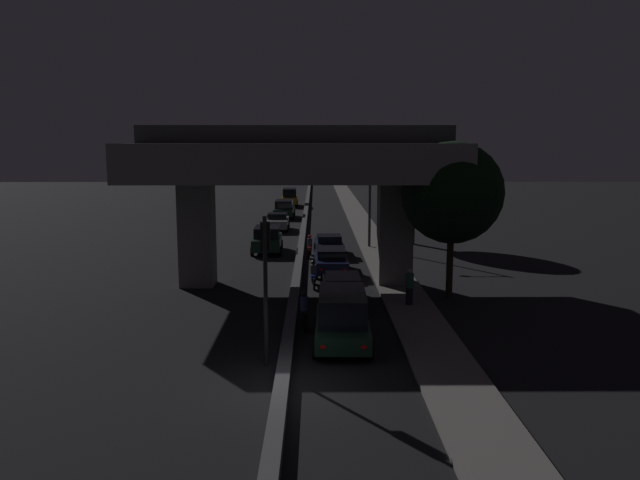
# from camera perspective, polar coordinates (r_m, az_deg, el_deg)

# --- Properties ---
(ground_plane) EXTENTS (200.00, 200.00, 0.00)m
(ground_plane) POSITION_cam_1_polar(r_m,az_deg,el_deg) (19.03, -3.48, -13.57)
(ground_plane) COLOR black
(median_divider) EXTENTS (0.44, 126.00, 0.39)m
(median_divider) POSITION_cam_1_polar(r_m,az_deg,el_deg) (53.04, -1.49, 1.21)
(median_divider) COLOR #4C4C51
(median_divider) RESTS_ON ground_plane
(sidewalk_right) EXTENTS (2.21, 126.00, 0.13)m
(sidewalk_right) POSITION_cam_1_polar(r_m,az_deg,el_deg) (46.32, 4.80, -0.10)
(sidewalk_right) COLOR slate
(sidewalk_right) RESTS_ON ground_plane
(elevated_overpass) EXTENTS (15.95, 9.08, 8.13)m
(elevated_overpass) POSITION_cam_1_polar(r_m,az_deg,el_deg) (31.53, -2.24, 6.58)
(elevated_overpass) COLOR gray
(elevated_overpass) RESTS_ON ground_plane
(traffic_light_left_of_median) EXTENTS (0.30, 0.49, 4.97)m
(traffic_light_left_of_median) POSITION_cam_1_polar(r_m,az_deg,el_deg) (20.19, -5.01, -2.22)
(traffic_light_left_of_median) COLOR black
(traffic_light_left_of_median) RESTS_ON ground_plane
(street_lamp) EXTENTS (2.62, 0.32, 7.28)m
(street_lamp) POSITION_cam_1_polar(r_m,az_deg,el_deg) (43.00, 4.05, 5.01)
(street_lamp) COLOR #2D2D30
(street_lamp) RESTS_ON ground_plane
(car_dark_green_lead) EXTENTS (2.15, 4.58, 1.96)m
(car_dark_green_lead) POSITION_cam_1_polar(r_m,az_deg,el_deg) (22.70, 2.05, -7.05)
(car_dark_green_lead) COLOR black
(car_dark_green_lead) RESTS_ON ground_plane
(car_grey_second) EXTENTS (1.90, 4.68, 1.41)m
(car_grey_second) POSITION_cam_1_polar(r_m,az_deg,el_deg) (28.17, 2.08, -4.54)
(car_grey_second) COLOR #515459
(car_grey_second) RESTS_ON ground_plane
(car_dark_blue_third) EXTENTS (2.00, 4.58, 1.44)m
(car_dark_blue_third) POSITION_cam_1_polar(r_m,az_deg,el_deg) (35.05, 1.00, -1.85)
(car_dark_blue_third) COLOR #141938
(car_dark_blue_third) RESTS_ON ground_plane
(car_dark_blue_fourth) EXTENTS (2.04, 4.09, 1.32)m
(car_dark_blue_fourth) POSITION_cam_1_polar(r_m,az_deg,el_deg) (40.70, 0.83, -0.43)
(car_dark_blue_fourth) COLOR #141938
(car_dark_blue_fourth) RESTS_ON ground_plane
(car_dark_green_lead_oncoming) EXTENTS (2.06, 4.21, 1.73)m
(car_dark_green_lead_oncoming) POSITION_cam_1_polar(r_m,az_deg,el_deg) (41.80, -4.85, 0.08)
(car_dark_green_lead_oncoming) COLOR black
(car_dark_green_lead_oncoming) RESTS_ON ground_plane
(car_silver_second_oncoming) EXTENTS (1.97, 3.94, 1.44)m
(car_silver_second_oncoming) POSITION_cam_1_polar(r_m,az_deg,el_deg) (52.33, -3.93, 1.69)
(car_silver_second_oncoming) COLOR gray
(car_silver_second_oncoming) RESTS_ON ground_plane
(car_dark_green_third_oncoming) EXTENTS (2.07, 4.52, 1.73)m
(car_dark_green_third_oncoming) POSITION_cam_1_polar(r_m,az_deg,el_deg) (61.09, -3.29, 2.88)
(car_dark_green_third_oncoming) COLOR black
(car_dark_green_third_oncoming) RESTS_ON ground_plane
(car_taxi_yellow_fourth_oncoming) EXTENTS (1.97, 4.04, 2.04)m
(car_taxi_yellow_fourth_oncoming) POSITION_cam_1_polar(r_m,az_deg,el_deg) (72.59, -2.79, 3.96)
(car_taxi_yellow_fourth_oncoming) COLOR gold
(car_taxi_yellow_fourth_oncoming) RESTS_ON ground_plane
(motorcycle_black_filtering_near) EXTENTS (0.33, 1.92, 1.50)m
(motorcycle_black_filtering_near) POSITION_cam_1_polar(r_m,az_deg,el_deg) (24.83, -1.45, -6.61)
(motorcycle_black_filtering_near) COLOR black
(motorcycle_black_filtering_near) RESTS_ON ground_plane
(motorcycle_blue_filtering_mid) EXTENTS (0.34, 1.95, 1.38)m
(motorcycle_blue_filtering_mid) POSITION_cam_1_polar(r_m,az_deg,el_deg) (31.71, -0.61, -3.27)
(motorcycle_blue_filtering_mid) COLOR black
(motorcycle_blue_filtering_mid) RESTS_ON ground_plane
(motorcycle_red_filtering_far) EXTENTS (0.34, 1.89, 1.44)m
(motorcycle_red_filtering_far) POSITION_cam_1_polar(r_m,az_deg,el_deg) (40.04, -0.95, -0.69)
(motorcycle_red_filtering_far) COLOR black
(motorcycle_red_filtering_far) RESTS_ON ground_plane
(pedestrian_on_sidewalk) EXTENTS (0.38, 0.38, 1.62)m
(pedestrian_on_sidewalk) POSITION_cam_1_polar(r_m,az_deg,el_deg) (28.03, 8.18, -4.27)
(pedestrian_on_sidewalk) COLOR black
(pedestrian_on_sidewalk) RESTS_ON sidewalk_right
(roadside_tree_kerbside_near) EXTENTS (4.75, 4.75, 7.36)m
(roadside_tree_kerbside_near) POSITION_cam_1_polar(r_m,az_deg,el_deg) (29.55, 11.98, 4.25)
(roadside_tree_kerbside_near) COLOR #2D2116
(roadside_tree_kerbside_near) RESTS_ON ground_plane
(roadside_tree_kerbside_mid) EXTENTS (4.68, 4.68, 7.67)m
(roadside_tree_kerbside_mid) POSITION_cam_1_polar(r_m,az_deg,el_deg) (45.24, 8.49, 6.30)
(roadside_tree_kerbside_mid) COLOR #2D2116
(roadside_tree_kerbside_mid) RESTS_ON ground_plane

